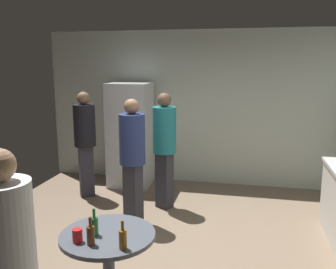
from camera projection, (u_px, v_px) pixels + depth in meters
ground_plane at (157, 255)px, 4.24m from camera, size 5.20×5.20×0.10m
wall_back at (193, 108)px, 6.49m from camera, size 5.32×0.06×2.70m
refrigerator at (130, 135)px, 6.38m from camera, size 0.70×0.68×1.80m
foreground_table at (108, 245)px, 3.07m from camera, size 0.80×0.80×0.73m
beer_bottle_amber at (123, 239)px, 2.79m from camera, size 0.06×0.06×0.23m
beer_bottle_brown at (91, 235)px, 2.85m from camera, size 0.06×0.06×0.23m
beer_bottle_green at (94, 225)px, 3.01m from camera, size 0.06×0.06×0.23m
plastic_cup_red at (77, 235)px, 2.90m from camera, size 0.08×0.08×0.11m
person_in_navy_shirt at (132, 152)px, 4.79m from camera, size 0.44×0.44×1.69m
person_in_black_shirt at (85, 136)px, 5.80m from camera, size 0.47×0.47×1.70m
person_in_white_shirt at (7, 261)px, 2.18m from camera, size 0.43×0.43×1.66m
person_in_teal_shirt at (164, 142)px, 5.32m from camera, size 0.46×0.46×1.72m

